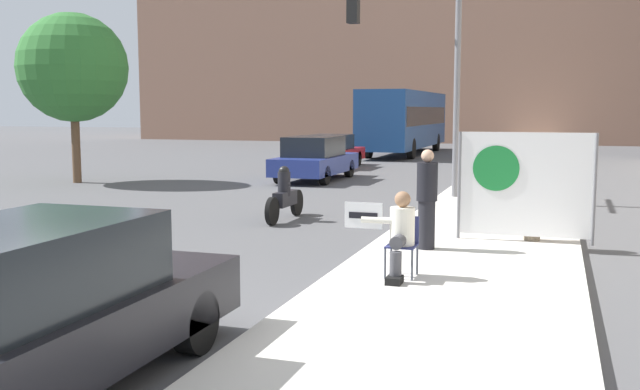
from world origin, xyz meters
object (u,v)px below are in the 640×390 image
object	(u,v)px
seated_protester	(399,232)
city_bus_on_road	(405,119)
parked_car_curbside	(33,312)
car_on_road_nearest	(315,159)
motorcycle_on_road	(285,197)
street_tree_near_curb	(73,68)
car_on_road_midblock	(329,151)
pedestrian_behind	(533,193)
traffic_light_pole	(417,49)
jogger_on_sidewalk	(427,199)
protest_banner	(524,184)

from	to	relation	value
seated_protester	city_bus_on_road	world-z (taller)	city_bus_on_road
parked_car_curbside	car_on_road_nearest	world-z (taller)	car_on_road_nearest
motorcycle_on_road	street_tree_near_curb	size ratio (longest dim) A/B	0.38
parked_car_curbside	car_on_road_midblock	size ratio (longest dim) A/B	0.92
car_on_road_midblock	motorcycle_on_road	world-z (taller)	car_on_road_midblock
parked_car_curbside	street_tree_near_curb	bearing A→B (deg)	126.12
car_on_road_nearest	parked_car_curbside	bearing A→B (deg)	-78.40
pedestrian_behind	traffic_light_pole	distance (m)	7.47
seated_protester	car_on_road_nearest	xyz separation A→B (m)	(-5.91, 13.83, -0.02)
seated_protester	car_on_road_midblock	xyz separation A→B (m)	(-7.11, 19.20, -0.07)
pedestrian_behind	motorcycle_on_road	size ratio (longest dim) A/B	0.78
seated_protester	motorcycle_on_road	size ratio (longest dim) A/B	0.56
traffic_light_pole	car_on_road_midblock	distance (m)	11.64
street_tree_near_curb	parked_car_curbside	bearing A→B (deg)	-53.88
pedestrian_behind	car_on_road_midblock	world-z (taller)	pedestrian_behind
seated_protester	pedestrian_behind	world-z (taller)	pedestrian_behind
pedestrian_behind	city_bus_on_road	distance (m)	26.95
car_on_road_midblock	city_bus_on_road	distance (m)	10.27
jogger_on_sidewalk	pedestrian_behind	bearing A→B (deg)	-175.19
car_on_road_midblock	seated_protester	bearing A→B (deg)	-69.68
jogger_on_sidewalk	traffic_light_pole	distance (m)	8.13
traffic_light_pole	car_on_road_midblock	xyz separation A→B (m)	(-5.52, 9.70, -3.32)
traffic_light_pole	city_bus_on_road	bearing A→B (deg)	102.40
protest_banner	car_on_road_nearest	distance (m)	12.87
jogger_on_sidewalk	parked_car_curbside	distance (m)	7.12
traffic_light_pole	motorcycle_on_road	distance (m)	5.96
seated_protester	protest_banner	xyz separation A→B (m)	(1.48, 3.30, 0.38)
traffic_light_pole	jogger_on_sidewalk	bearing A→B (deg)	-77.76
city_bus_on_road	jogger_on_sidewalk	bearing A→B (deg)	-77.65
protest_banner	motorcycle_on_road	xyz separation A→B (m)	(-5.14, 1.84, -0.62)
parked_car_curbside	traffic_light_pole	bearing A→B (deg)	87.89
car_on_road_nearest	street_tree_near_curb	xyz separation A→B (m)	(-7.33, -3.24, 3.05)
traffic_light_pole	street_tree_near_curb	size ratio (longest dim) A/B	1.03
seated_protester	car_on_road_midblock	bearing A→B (deg)	112.39
seated_protester	street_tree_near_curb	xyz separation A→B (m)	(-13.24, 10.59, 3.03)
street_tree_near_curb	motorcycle_on_road	bearing A→B (deg)	-29.65
motorcycle_on_road	street_tree_near_curb	bearing A→B (deg)	150.35
motorcycle_on_road	seated_protester	bearing A→B (deg)	-54.52
motorcycle_on_road	jogger_on_sidewalk	bearing A→B (deg)	-39.30
seated_protester	traffic_light_pole	size ratio (longest dim) A/B	0.21
street_tree_near_curb	protest_banner	bearing A→B (deg)	-26.35
pedestrian_behind	parked_car_curbside	distance (m)	8.97
car_on_road_nearest	protest_banner	bearing A→B (deg)	-54.94
car_on_road_nearest	car_on_road_midblock	xyz separation A→B (m)	(-1.20, 5.37, -0.05)
seated_protester	parked_car_curbside	xyz separation A→B (m)	(-2.12, -4.66, -0.03)
jogger_on_sidewalk	city_bus_on_road	world-z (taller)	city_bus_on_road
jogger_on_sidewalk	street_tree_near_curb	distance (m)	15.96
parked_car_curbside	car_on_road_nearest	size ratio (longest dim) A/B	0.95
protest_banner	car_on_road_nearest	size ratio (longest dim) A/B	0.50
seated_protester	parked_car_curbside	bearing A→B (deg)	-112.37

